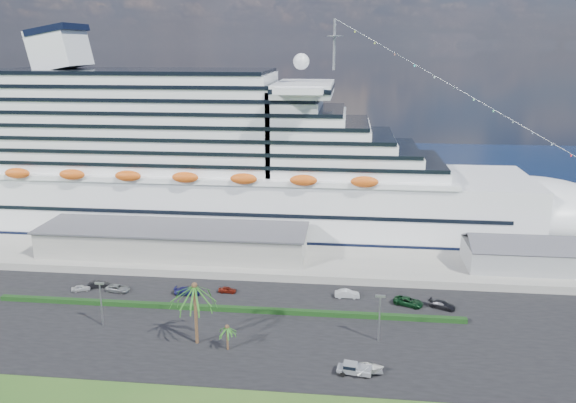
# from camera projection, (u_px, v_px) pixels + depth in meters

# --- Properties ---
(ground) EXTENTS (420.00, 420.00, 0.00)m
(ground) POSITION_uv_depth(u_px,v_px,m) (253.00, 360.00, 88.34)
(ground) COLOR #27501A
(ground) RESTS_ON ground
(asphalt_lot) EXTENTS (140.00, 38.00, 0.12)m
(asphalt_lot) POSITION_uv_depth(u_px,v_px,m) (263.00, 326.00, 98.86)
(asphalt_lot) COLOR black
(asphalt_lot) RESTS_ON ground
(wharf) EXTENTS (240.00, 20.00, 1.80)m
(wharf) POSITION_uv_depth(u_px,v_px,m) (282.00, 261.00, 126.41)
(wharf) COLOR gray
(wharf) RESTS_ON ground
(water) EXTENTS (420.00, 160.00, 0.02)m
(water) POSITION_uv_depth(u_px,v_px,m) (310.00, 176.00, 212.85)
(water) COLOR #0B1831
(water) RESTS_ON ground
(cruise_ship) EXTENTS (191.00, 38.00, 54.00)m
(cruise_ship) POSITION_uv_depth(u_px,v_px,m) (211.00, 168.00, 147.39)
(cruise_ship) COLOR silver
(cruise_ship) RESTS_ON ground
(terminal_building) EXTENTS (61.00, 15.00, 6.30)m
(terminal_building) POSITION_uv_depth(u_px,v_px,m) (173.00, 240.00, 127.89)
(terminal_building) COLOR gray
(terminal_building) RESTS_ON wharf
(port_shed) EXTENTS (24.00, 12.31, 7.37)m
(port_shed) POSITION_uv_depth(u_px,v_px,m) (523.00, 255.00, 120.10)
(port_shed) COLOR gray
(port_shed) RESTS_ON wharf
(hedge) EXTENTS (88.00, 1.10, 0.90)m
(hedge) POSITION_uv_depth(u_px,v_px,m) (224.00, 309.00, 104.34)
(hedge) COLOR black
(hedge) RESTS_ON asphalt_lot
(lamp_post_left) EXTENTS (1.60, 0.35, 8.27)m
(lamp_post_left) POSITION_uv_depth(u_px,v_px,m) (101.00, 299.00, 97.46)
(lamp_post_left) COLOR gray
(lamp_post_left) RESTS_ON asphalt_lot
(lamp_post_right) EXTENTS (1.60, 0.35, 8.27)m
(lamp_post_right) POSITION_uv_depth(u_px,v_px,m) (380.00, 312.00, 92.50)
(lamp_post_right) COLOR gray
(lamp_post_right) RESTS_ON asphalt_lot
(palm_tall) EXTENTS (8.82, 8.82, 11.13)m
(palm_tall) POSITION_uv_depth(u_px,v_px,m) (195.00, 293.00, 90.74)
(palm_tall) COLOR #47301E
(palm_tall) RESTS_ON ground
(palm_short) EXTENTS (3.53, 3.53, 4.56)m
(palm_short) POSITION_uv_depth(u_px,v_px,m) (227.00, 330.00, 90.22)
(palm_short) COLOR #47301E
(palm_short) RESTS_ON ground
(parked_car_0) EXTENTS (3.89, 2.72, 1.23)m
(parked_car_0) POSITION_uv_depth(u_px,v_px,m) (81.00, 288.00, 112.72)
(parked_car_0) COLOR silver
(parked_car_0) RESTS_ON asphalt_lot
(parked_car_1) EXTENTS (4.31, 2.36, 1.35)m
(parked_car_1) POSITION_uv_depth(u_px,v_px,m) (98.00, 284.00, 114.36)
(parked_car_1) COLOR black
(parked_car_1) RESTS_ON asphalt_lot
(parked_car_2) EXTENTS (5.19, 3.02, 1.36)m
(parked_car_2) POSITION_uv_depth(u_px,v_px,m) (118.00, 288.00, 112.43)
(parked_car_2) COLOR gray
(parked_car_2) RESTS_ON asphalt_lot
(parked_car_3) EXTENTS (5.24, 2.31, 1.50)m
(parked_car_3) POSITION_uv_depth(u_px,v_px,m) (187.00, 291.00, 111.06)
(parked_car_3) COLOR #181753
(parked_car_3) RESTS_ON asphalt_lot
(parked_car_4) EXTENTS (3.62, 1.58, 1.22)m
(parked_car_4) POSITION_uv_depth(u_px,v_px,m) (227.00, 290.00, 111.97)
(parked_car_4) COLOR #63170D
(parked_car_4) RESTS_ON asphalt_lot
(parked_car_5) EXTENTS (4.88, 1.87, 1.59)m
(parked_car_5) POSITION_uv_depth(u_px,v_px,m) (347.00, 294.00, 109.71)
(parked_car_5) COLOR silver
(parked_car_5) RESTS_ON asphalt_lot
(parked_car_6) EXTENTS (6.14, 4.49, 1.55)m
(parked_car_6) POSITION_uv_depth(u_px,v_px,m) (408.00, 302.00, 106.45)
(parked_car_6) COLOR black
(parked_car_6) RESTS_ON asphalt_lot
(parked_car_7) EXTENTS (5.38, 3.93, 1.45)m
(parked_car_7) POSITION_uv_depth(u_px,v_px,m) (442.00, 305.00, 105.27)
(parked_car_7) COLOR black
(parked_car_7) RESTS_ON asphalt_lot
(pickup_truck) EXTENTS (5.38, 2.61, 1.82)m
(pickup_truck) POSITION_uv_depth(u_px,v_px,m) (354.00, 368.00, 84.00)
(pickup_truck) COLOR black
(pickup_truck) RESTS_ON asphalt_lot
(boat_trailer) EXTENTS (5.77, 3.98, 1.63)m
(boat_trailer) POSITION_uv_depth(u_px,v_px,m) (368.00, 368.00, 84.06)
(boat_trailer) COLOR gray
(boat_trailer) RESTS_ON asphalt_lot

